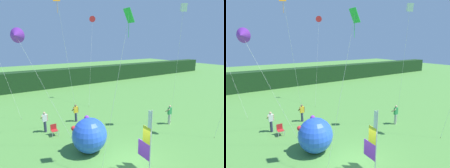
# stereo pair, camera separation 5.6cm
# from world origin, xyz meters

# --- Properties ---
(ground_plane) EXTENTS (120.00, 120.00, 0.00)m
(ground_plane) POSITION_xyz_m (0.00, 0.00, 0.00)
(ground_plane) COLOR #518E3D
(distant_treeline) EXTENTS (80.00, 2.40, 2.96)m
(distant_treeline) POSITION_xyz_m (0.00, 23.48, 1.48)
(distant_treeline) COLOR #193819
(distant_treeline) RESTS_ON ground
(banner_flag) EXTENTS (0.06, 1.03, 3.74)m
(banner_flag) POSITION_xyz_m (0.54, -0.78, 1.79)
(banner_flag) COLOR #B7B7BC
(banner_flag) RESTS_ON ground
(person_near_banner) EXTENTS (0.55, 0.48, 1.75)m
(person_near_banner) POSITION_xyz_m (-3.12, 7.29, 0.94)
(person_near_banner) COLOR #2D334C
(person_near_banner) RESTS_ON ground
(person_mid_field) EXTENTS (0.55, 0.48, 1.65)m
(person_mid_field) POSITION_xyz_m (-0.16, 7.95, 0.88)
(person_mid_field) COLOR #2D334C
(person_mid_field) RESTS_ON ground
(person_far_left) EXTENTS (0.55, 0.48, 1.77)m
(person_far_left) POSITION_xyz_m (6.71, 2.80, 0.95)
(person_far_left) COLOR #B7B2A3
(person_far_left) RESTS_ON ground
(inflatable_balloon) EXTENTS (2.34, 2.34, 2.37)m
(inflatable_balloon) POSITION_xyz_m (-1.30, 2.73, 1.18)
(inflatable_balloon) COLOR blue
(inflatable_balloon) RESTS_ON ground
(folding_chair) EXTENTS (0.51, 0.51, 0.89)m
(folding_chair) POSITION_xyz_m (-2.67, 6.33, 0.51)
(folding_chair) COLOR #BCBCC1
(folding_chair) RESTS_ON ground
(kite_orange_diamond_1) EXTENTS (2.11, 1.83, 10.57)m
(kite_orange_diamond_1) POSITION_xyz_m (-1.85, 5.92, 9.21)
(kite_orange_diamond_1) COLOR brown
(kite_orange_diamond_1) RESTS_ON ground
(kite_red_delta_2) EXTENTS (2.45, 2.94, 10.45)m
(kite_red_delta_2) POSITION_xyz_m (4.73, 13.65, 10.01)
(kite_red_delta_2) COLOR brown
(kite_red_delta_2) RESTS_ON ground
(kite_green_diamond_3) EXTENTS (2.05, 0.55, 8.89)m
(kite_green_diamond_3) POSITION_xyz_m (-0.31, 0.11, 7.91)
(kite_green_diamond_3) COLOR brown
(kite_green_diamond_3) RESTS_ON ground
(kite_white_box_4) EXTENTS (0.90, 1.30, 10.20)m
(kite_white_box_4) POSITION_xyz_m (6.58, 2.03, 9.79)
(kite_white_box_4) COLOR brown
(kite_white_box_4) RESTS_ON ground
(kite_purple_delta_5) EXTENTS (3.48, 1.74, 8.14)m
(kite_purple_delta_5) POSITION_xyz_m (-4.82, 5.28, 7.64)
(kite_purple_delta_5) COLOR brown
(kite_purple_delta_5) RESTS_ON ground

